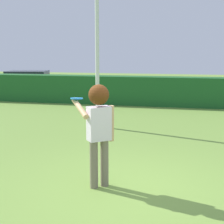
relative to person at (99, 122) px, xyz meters
The scene contains 5 objects.
ground_plane 1.25m from the person, ahead, with size 60.00×60.00×0.00m, color olive.
person is the anchor object (origin of this frame).
frisbee 0.64m from the person, 152.01° to the left, with size 0.23×0.23×0.04m.
hedge_row 9.22m from the person, 86.96° to the left, with size 28.23×0.90×1.25m, color #1E5925.
parked_car_white 14.17m from the person, 121.53° to the left, with size 4.45×2.50×1.25m.
Camera 1 is at (0.95, -5.29, 2.33)m, focal length 53.61 mm.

